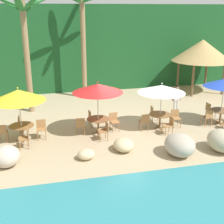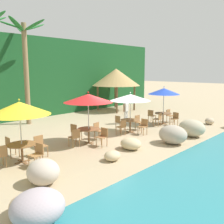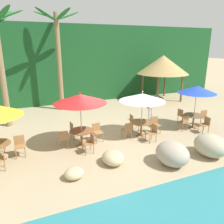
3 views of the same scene
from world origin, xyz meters
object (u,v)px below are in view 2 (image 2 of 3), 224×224
Objects in this scene: chair_yellow_left at (0,155)px; dining_table_blue at (163,115)px; chair_red_seaward at (98,130)px; dining_table_white at (130,122)px; chair_white_inland at (119,122)px; chair_blue_left at (158,118)px; chair_blue_seaward at (169,115)px; umbrella_yellow at (19,108)px; chair_red_right at (103,136)px; chair_white_left at (122,126)px; palapa_hut at (116,77)px; chair_white_seaward at (139,121)px; chair_yellow_right at (38,153)px; umbrella_white at (130,97)px; chair_blue_inland at (151,115)px; chair_white_right at (143,125)px; palm_tree_second at (25,58)px; chair_yellow_inland at (11,145)px; umbrella_blue at (164,91)px; waiter_in_white at (126,109)px; chair_blue_right at (175,118)px; umbrella_red at (88,98)px; dining_table_red at (89,131)px; chair_yellow_seaward at (40,144)px; chair_red_left at (75,136)px; dining_table_yellow at (22,147)px; chair_red_inland at (75,131)px.

dining_table_blue is at bearing -0.67° from chair_yellow_left.
dining_table_white is (2.29, -0.27, 0.10)m from chair_red_seaward.
chair_white_inland is 1.00× the size of chair_blue_left.
chair_red_seaward is at bearing 176.61° from chair_blue_seaward.
umbrella_yellow reaches higher than chair_red_right.
palapa_hut reaches higher than chair_white_left.
chair_yellow_right is at bearing -173.11° from chair_white_seaward.
palapa_hut reaches higher than dining_table_white.
umbrella_yellow is 1.07× the size of umbrella_white.
chair_yellow_left and chair_blue_inland have the same top height.
chair_yellow_right is 5.63m from chair_white_left.
chair_white_right and chair_blue_inland have the same top height.
chair_red_right is 0.13× the size of palm_tree_second.
umbrella_blue is (9.96, -0.98, 1.67)m from chair_yellow_inland.
umbrella_white is at bearing 178.53° from chair_blue_seaward.
waiter_in_white is (3.91, 1.42, 0.47)m from chair_red_seaward.
umbrella_red is at bearing 170.74° from chair_blue_right.
chair_yellow_inland is 1.00× the size of chair_blue_seaward.
umbrella_red is 1.50× the size of waiter_in_white.
umbrella_blue is at bearing -2.31° from umbrella_white.
dining_table_white is 3.65m from umbrella_blue.
dining_table_red is at bearing -165.44° from chair_red_seaward.
chair_yellow_left is at bearing -179.74° from umbrella_yellow.
umbrella_white reaches higher than chair_yellow_right.
chair_yellow_seaward reaches higher than dining_table_red.
chair_blue_inland is at bearing -43.75° from palm_tree_second.
umbrella_red is 0.38× the size of palm_tree_second.
chair_yellow_seaward is 1.00× the size of chair_red_left.
chair_blue_left is (-0.70, -1.03, 0.00)m from chair_blue_inland.
chair_blue_seaward is 10.29m from palm_tree_second.
chair_yellow_inland is 1.70m from chair_yellow_right.
dining_table_red is 3.11m from dining_table_white.
chair_white_inland is at bearing 49.25° from chair_white_left.
palm_tree_second is (0.28, 6.38, 3.69)m from dining_table_red.
chair_white_seaward and chair_blue_right have the same top height.
umbrella_blue reaches higher than waiter_in_white.
dining_table_yellow and dining_table_blue have the same top height.
umbrella_white reaches higher than chair_white_inland.
chair_red_inland is at bearing 101.08° from umbrella_red.
chair_red_right is (0.30, -1.68, 0.00)m from chair_red_inland.
palm_tree_second reaches higher than chair_yellow_seaward.
chair_red_seaward and chair_blue_right have the same top height.
umbrella_yellow reaches higher than chair_yellow_left.
umbrella_blue reaches higher than chair_red_inland.
umbrella_blue is at bearing 90.00° from dining_table_blue.
chair_blue_inland is at bearing 12.72° from dining_table_white.
dining_table_white is at bearing 0.03° from dining_table_yellow.
dining_table_blue is at bearing 12.72° from chair_white_right.
chair_white_seaward is (3.83, 0.83, 0.00)m from chair_red_right.
chair_red_seaward is 2.76m from umbrella_white.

